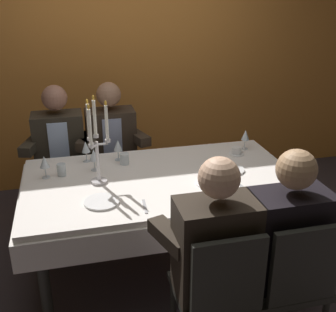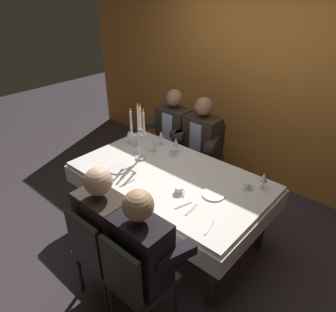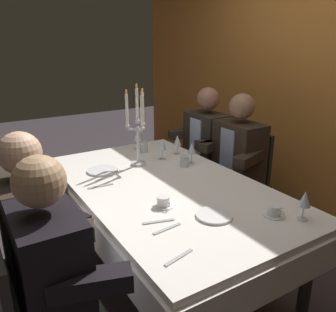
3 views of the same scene
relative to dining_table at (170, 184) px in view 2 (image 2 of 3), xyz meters
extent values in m
plane|color=#383035|center=(0.00, 0.00, -0.62)|extent=(12.00, 12.00, 0.00)
cube|color=orange|center=(0.00, 1.66, 0.73)|extent=(6.00, 0.12, 2.70)
cube|color=white|center=(0.00, 0.00, 0.10)|extent=(1.90, 1.10, 0.04)
cube|color=white|center=(0.00, 0.00, -0.01)|extent=(1.94, 1.14, 0.18)
cylinder|color=#262621|center=(-0.83, -0.43, -0.27)|extent=(0.07, 0.07, 0.70)
cylinder|color=#262621|center=(0.83, -0.43, -0.27)|extent=(0.07, 0.07, 0.70)
cylinder|color=#262621|center=(-0.83, 0.43, -0.27)|extent=(0.07, 0.07, 0.70)
cylinder|color=#262621|center=(0.83, 0.43, -0.27)|extent=(0.07, 0.07, 0.70)
cylinder|color=silver|center=(-0.43, 0.02, 0.13)|extent=(0.11, 0.11, 0.02)
cylinder|color=silver|center=(-0.43, 0.02, 0.28)|extent=(0.02, 0.02, 0.28)
cylinder|color=silver|center=(-0.43, 0.02, 0.46)|extent=(0.04, 0.04, 0.02)
cylinder|color=white|center=(-0.43, 0.02, 0.58)|extent=(0.02, 0.02, 0.23)
ellipsoid|color=yellow|center=(-0.43, 0.02, 0.72)|extent=(0.02, 0.02, 0.03)
cylinder|color=silver|center=(-0.40, 0.02, 0.40)|extent=(0.07, 0.01, 0.01)
cylinder|color=silver|center=(-0.36, 0.02, 0.42)|extent=(0.04, 0.04, 0.02)
cylinder|color=white|center=(-0.36, 0.02, 0.54)|extent=(0.02, 0.02, 0.23)
ellipsoid|color=yellow|center=(-0.36, 0.02, 0.68)|extent=(0.02, 0.02, 0.03)
cylinder|color=silver|center=(-0.45, 0.05, 0.40)|extent=(0.05, 0.07, 0.01)
cylinder|color=silver|center=(-0.47, 0.08, 0.42)|extent=(0.04, 0.04, 0.02)
cylinder|color=white|center=(-0.47, 0.08, 0.54)|extent=(0.02, 0.02, 0.23)
ellipsoid|color=yellow|center=(-0.47, 0.08, 0.68)|extent=(0.02, 0.02, 0.03)
cylinder|color=silver|center=(-0.45, -0.01, 0.40)|extent=(0.05, 0.07, 0.01)
cylinder|color=silver|center=(-0.47, -0.05, 0.42)|extent=(0.04, 0.04, 0.02)
cylinder|color=white|center=(-0.47, -0.05, 0.54)|extent=(0.02, 0.02, 0.23)
ellipsoid|color=yellow|center=(-0.47, -0.05, 0.68)|extent=(0.02, 0.02, 0.03)
cylinder|color=white|center=(0.52, -0.01, 0.13)|extent=(0.20, 0.20, 0.01)
cylinder|color=white|center=(-0.44, -0.27, 0.13)|extent=(0.22, 0.22, 0.01)
cylinder|color=silver|center=(-0.45, 0.24, 0.12)|extent=(0.06, 0.06, 0.00)
cylinder|color=silver|center=(-0.45, 0.24, 0.16)|extent=(0.01, 0.01, 0.07)
cone|color=silver|center=(-0.45, 0.24, 0.24)|extent=(0.07, 0.07, 0.08)
cylinder|color=#E0D172|center=(-0.45, 0.24, 0.22)|extent=(0.04, 0.04, 0.03)
cylinder|color=silver|center=(-0.25, 0.39, 0.12)|extent=(0.06, 0.06, 0.00)
cylinder|color=silver|center=(-0.25, 0.39, 0.16)|extent=(0.01, 0.01, 0.07)
cone|color=silver|center=(-0.25, 0.39, 0.24)|extent=(0.07, 0.07, 0.08)
cylinder|color=maroon|center=(-0.25, 0.39, 0.22)|extent=(0.04, 0.04, 0.03)
cylinder|color=silver|center=(-0.49, 0.41, 0.12)|extent=(0.06, 0.06, 0.00)
cylinder|color=silver|center=(-0.49, 0.41, 0.16)|extent=(0.01, 0.01, 0.07)
cone|color=silver|center=(-0.49, 0.41, 0.24)|extent=(0.07, 0.07, 0.08)
cylinder|color=#E0D172|center=(-0.49, 0.41, 0.22)|extent=(0.04, 0.04, 0.03)
cylinder|color=silver|center=(0.79, 0.37, 0.12)|extent=(0.06, 0.06, 0.00)
cylinder|color=silver|center=(0.79, 0.37, 0.16)|extent=(0.01, 0.01, 0.07)
cone|color=silver|center=(0.79, 0.37, 0.24)|extent=(0.07, 0.07, 0.08)
cylinder|color=maroon|center=(0.79, 0.37, 0.22)|extent=(0.04, 0.04, 0.03)
cylinder|color=silver|center=(-0.79, 0.19, 0.12)|extent=(0.06, 0.06, 0.00)
cylinder|color=silver|center=(-0.79, 0.19, 0.16)|extent=(0.01, 0.01, 0.07)
cone|color=silver|center=(-0.79, 0.19, 0.24)|extent=(0.07, 0.07, 0.08)
cylinder|color=silver|center=(-0.68, 0.20, 0.16)|extent=(0.06, 0.06, 0.09)
cylinder|color=silver|center=(-0.22, 0.30, 0.16)|extent=(0.07, 0.07, 0.08)
cylinder|color=white|center=(0.26, -0.18, 0.12)|extent=(0.12, 0.12, 0.01)
cylinder|color=white|center=(0.26, -0.18, 0.15)|extent=(0.08, 0.08, 0.05)
torus|color=white|center=(0.31, -0.18, 0.15)|extent=(0.04, 0.01, 0.04)
cylinder|color=white|center=(0.68, 0.28, 0.12)|extent=(0.12, 0.12, 0.01)
cylinder|color=white|center=(0.68, 0.28, 0.15)|extent=(0.08, 0.08, 0.05)
torus|color=white|center=(0.73, 0.28, 0.15)|extent=(0.04, 0.01, 0.04)
cube|color=#B7B7BC|center=(0.73, -0.38, 0.12)|extent=(0.06, 0.17, 0.01)
cube|color=#B7B7BC|center=(-0.19, -0.38, 0.12)|extent=(0.03, 0.17, 0.01)
cube|color=#B7B7BC|center=(0.50, -0.30, 0.12)|extent=(0.04, 0.17, 0.01)
cube|color=#B7B7BC|center=(0.41, -0.30, 0.12)|extent=(0.06, 0.17, 0.01)
cylinder|color=#262621|center=(-0.88, 0.70, -0.41)|extent=(0.04, 0.04, 0.42)
cylinder|color=#262621|center=(-0.52, 0.70, -0.41)|extent=(0.04, 0.04, 0.42)
cylinder|color=#262621|center=(-0.88, 1.06, -0.41)|extent=(0.04, 0.04, 0.42)
cylinder|color=#262621|center=(-0.52, 1.06, -0.41)|extent=(0.04, 0.04, 0.42)
cube|color=#262621|center=(-0.70, 0.88, -0.18)|extent=(0.42, 0.42, 0.04)
cube|color=#262621|center=(-0.70, 1.07, 0.06)|extent=(0.38, 0.04, 0.44)
cube|color=#2E281F|center=(-0.70, 0.88, 0.11)|extent=(0.42, 0.26, 0.54)
cube|color=#B3C9F2|center=(-0.70, 0.75, 0.14)|extent=(0.16, 0.01, 0.40)
sphere|color=#9A6651|center=(-0.70, 0.88, 0.51)|extent=(0.21, 0.21, 0.21)
cube|color=#2E281F|center=(-0.92, 0.78, 0.15)|extent=(0.19, 0.34, 0.08)
cube|color=#2E281F|center=(-0.48, 0.78, 0.15)|extent=(0.19, 0.34, 0.08)
cylinder|color=#262621|center=(-0.43, 0.70, -0.41)|extent=(0.04, 0.04, 0.42)
cylinder|color=#262621|center=(-0.07, 0.70, -0.41)|extent=(0.04, 0.04, 0.42)
cylinder|color=#262621|center=(-0.43, 1.06, -0.41)|extent=(0.04, 0.04, 0.42)
cylinder|color=#262621|center=(-0.07, 1.06, -0.41)|extent=(0.04, 0.04, 0.42)
cube|color=#262621|center=(-0.25, 0.88, -0.18)|extent=(0.42, 0.42, 0.04)
cube|color=#262621|center=(-0.25, 1.07, 0.06)|extent=(0.38, 0.04, 0.44)
cube|color=#2E231A|center=(-0.25, 0.88, 0.11)|extent=(0.42, 0.26, 0.54)
cube|color=#8A93B4|center=(-0.25, 0.75, 0.14)|extent=(0.16, 0.01, 0.40)
sphere|color=#966950|center=(-0.25, 0.88, 0.51)|extent=(0.21, 0.21, 0.21)
cube|color=#2E231A|center=(-0.47, 0.78, 0.15)|extent=(0.19, 0.34, 0.08)
cube|color=#2E231A|center=(-0.03, 0.78, 0.15)|extent=(0.19, 0.34, 0.08)
cylinder|color=#262621|center=(0.27, -0.70, -0.41)|extent=(0.04, 0.04, 0.42)
cylinder|color=#262621|center=(-0.09, -0.70, -0.41)|extent=(0.04, 0.04, 0.42)
cylinder|color=#262621|center=(0.27, -1.06, -0.41)|extent=(0.04, 0.04, 0.42)
cylinder|color=#262621|center=(-0.09, -1.06, -0.41)|extent=(0.04, 0.04, 0.42)
cube|color=#262621|center=(0.09, -0.88, -0.18)|extent=(0.42, 0.42, 0.04)
cube|color=#262621|center=(0.09, -1.07, 0.06)|extent=(0.38, 0.04, 0.44)
cube|color=#2C231B|center=(0.09, -0.88, 0.11)|extent=(0.42, 0.26, 0.54)
cube|color=#BCB4C9|center=(0.09, -0.75, 0.14)|extent=(0.16, 0.01, 0.40)
sphere|color=#DCAA87|center=(0.09, -0.88, 0.51)|extent=(0.21, 0.21, 0.21)
cube|color=#2C231B|center=(0.31, -0.78, 0.15)|extent=(0.19, 0.34, 0.08)
cube|color=#2C231B|center=(-0.13, -0.78, 0.15)|extent=(0.19, 0.34, 0.08)
cylinder|color=#262621|center=(0.68, -0.70, -0.41)|extent=(0.04, 0.04, 0.42)
cylinder|color=#262621|center=(0.32, -0.70, -0.41)|extent=(0.04, 0.04, 0.42)
cylinder|color=#262621|center=(0.32, -1.06, -0.41)|extent=(0.04, 0.04, 0.42)
cube|color=#262621|center=(0.50, -0.88, -0.18)|extent=(0.42, 0.42, 0.04)
cube|color=#262621|center=(0.50, -1.07, 0.06)|extent=(0.38, 0.04, 0.44)
cube|color=black|center=(0.50, -0.88, 0.11)|extent=(0.42, 0.26, 0.54)
cube|color=#939BB0|center=(0.50, -0.75, 0.14)|extent=(0.16, 0.01, 0.40)
sphere|color=tan|center=(0.50, -0.88, 0.51)|extent=(0.21, 0.21, 0.21)
cube|color=black|center=(0.72, -0.78, 0.15)|extent=(0.19, 0.34, 0.08)
cube|color=black|center=(0.28, -0.78, 0.15)|extent=(0.19, 0.34, 0.08)
camera|label=1|loc=(-0.59, -2.60, 1.38)|focal=44.71mm
camera|label=2|loc=(1.70, -1.94, 1.76)|focal=33.40mm
camera|label=3|loc=(1.82, -1.11, 1.04)|focal=37.27mm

